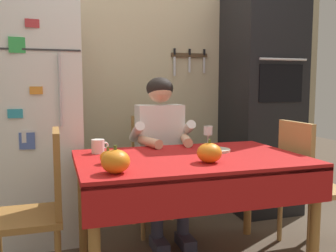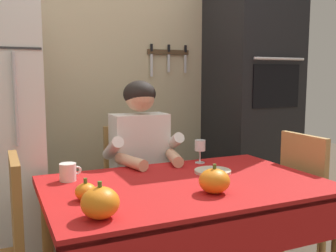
# 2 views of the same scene
# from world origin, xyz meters

# --- Properties ---
(back_wall_assembly) EXTENTS (3.70, 0.13, 2.60)m
(back_wall_assembly) POSITION_xyz_m (0.05, 1.35, 1.30)
(back_wall_assembly) COLOR #BCAD89
(back_wall_assembly) RESTS_ON ground
(wall_oven) EXTENTS (0.60, 0.64, 2.10)m
(wall_oven) POSITION_xyz_m (1.05, 1.00, 1.05)
(wall_oven) COLOR black
(wall_oven) RESTS_ON ground
(dining_table) EXTENTS (1.40, 0.90, 0.74)m
(dining_table) POSITION_xyz_m (0.00, 0.08, 0.66)
(dining_table) COLOR #9E6B33
(dining_table) RESTS_ON ground
(chair_behind_person) EXTENTS (0.40, 0.40, 0.93)m
(chair_behind_person) POSITION_xyz_m (-0.01, 0.87, 0.51)
(chair_behind_person) COLOR tan
(chair_behind_person) RESTS_ON ground
(seated_person) EXTENTS (0.47, 0.55, 1.25)m
(seated_person) POSITION_xyz_m (-0.01, 0.68, 0.74)
(seated_person) COLOR #38384C
(seated_person) RESTS_ON ground
(chair_right_side) EXTENTS (0.40, 0.40, 0.93)m
(chair_right_side) POSITION_xyz_m (0.90, 0.13, 0.51)
(chair_right_side) COLOR tan
(chair_right_side) RESTS_ON ground
(coffee_mug) EXTENTS (0.11, 0.08, 0.09)m
(coffee_mug) POSITION_xyz_m (-0.54, 0.37, 0.79)
(coffee_mug) COLOR white
(coffee_mug) RESTS_ON dining_table
(wine_glass) EXTENTS (0.07, 0.07, 0.15)m
(wine_glass) POSITION_xyz_m (0.27, 0.45, 0.84)
(wine_glass) COLOR white
(wine_glass) RESTS_ON dining_table
(pumpkin_large) EXTENTS (0.14, 0.14, 0.14)m
(pumpkin_large) POSITION_xyz_m (0.04, -0.11, 0.80)
(pumpkin_large) COLOR orange
(pumpkin_large) RESTS_ON dining_table
(pumpkin_medium) EXTENTS (0.09, 0.09, 0.10)m
(pumpkin_medium) POSITION_xyz_m (-0.52, 0.03, 0.78)
(pumpkin_medium) COLOR orange
(pumpkin_medium) RESTS_ON dining_table
(pumpkin_small) EXTENTS (0.15, 0.15, 0.14)m
(pumpkin_small) POSITION_xyz_m (-0.52, -0.21, 0.80)
(pumpkin_small) COLOR orange
(pumpkin_small) RESTS_ON dining_table
(serving_tray) EXTENTS (0.20, 0.20, 0.02)m
(serving_tray) POSITION_xyz_m (0.22, 0.21, 0.75)
(serving_tray) COLOR beige
(serving_tray) RESTS_ON dining_table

